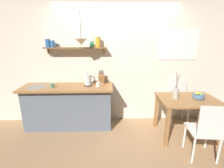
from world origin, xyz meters
name	(u,v)px	position (x,y,z in m)	size (l,w,h in m)	color
ground_plane	(117,133)	(0.00, 0.00, 0.00)	(14.00, 14.00, 0.00)	#A87F56
back_wall	(126,61)	(0.21, 0.65, 1.35)	(6.80, 0.11, 2.70)	silver
kitchen_counter	(69,106)	(-1.00, 0.32, 0.45)	(1.83, 0.63, 0.90)	slate
wall_shelf	(75,45)	(-0.84, 0.49, 1.69)	(1.24, 0.20, 0.34)	brown
dining_table	(188,104)	(1.30, -0.10, 0.64)	(1.05, 0.76, 0.76)	#9E6B3D
dining_chair_near	(206,129)	(1.29, -0.76, 0.52)	(0.47, 0.47, 0.95)	white
dining_chair_far	(178,100)	(1.35, 0.42, 0.52)	(0.46, 0.49, 0.95)	silver
fruit_bowl	(199,96)	(1.48, -0.10, 0.81)	(0.21, 0.21, 0.13)	#51759E
twig_vase	(176,93)	(1.06, -0.09, 0.86)	(0.10, 0.10, 0.50)	#B7B2A8
electric_kettle	(88,80)	(-0.58, 0.33, 1.01)	(0.25, 0.16, 0.25)	black
knife_block	(101,78)	(-0.32, 0.47, 1.01)	(0.12, 0.16, 0.29)	#9E6B3D
coffee_mug_by_sink	(52,85)	(-1.28, 0.24, 0.94)	(0.12, 0.08, 0.09)	slate
coffee_mug_spare	(98,84)	(-0.37, 0.26, 0.94)	(0.12, 0.08, 0.09)	white
pendant_lamp	(81,42)	(-0.67, 0.25, 1.77)	(0.23, 0.23, 0.60)	black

